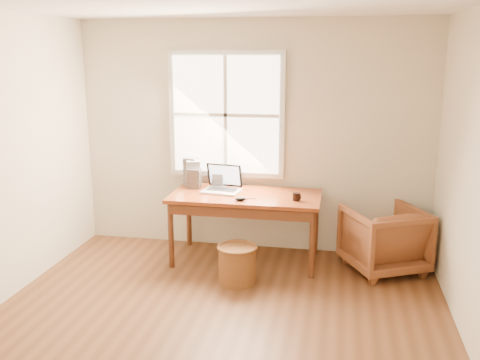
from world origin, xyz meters
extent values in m
cube|color=brown|center=(0.00, 0.00, -0.01)|extent=(4.00, 4.50, 0.02)
cube|color=beige|center=(0.00, 2.26, 1.30)|extent=(4.00, 0.02, 2.60)
cube|color=beige|center=(0.00, -2.26, 1.30)|extent=(4.00, 0.02, 2.60)
cube|color=silver|center=(-0.30, 2.22, 1.55)|extent=(1.32, 0.05, 1.42)
cube|color=white|center=(-0.30, 2.19, 1.55)|extent=(1.20, 0.02, 1.30)
cube|color=silver|center=(-0.30, 2.18, 1.55)|extent=(0.04, 0.02, 1.30)
cube|color=silver|center=(-0.30, 2.18, 1.55)|extent=(1.20, 0.02, 0.04)
cube|color=brown|center=(0.00, 1.80, 0.73)|extent=(1.60, 0.80, 0.04)
imported|color=brown|center=(1.46, 1.80, 0.34)|extent=(0.99, 1.00, 0.68)
cylinder|color=brown|center=(0.02, 1.21, 0.18)|extent=(0.49, 0.49, 0.37)
ellipsoid|color=black|center=(-0.01, 1.54, 0.77)|extent=(0.14, 0.11, 0.04)
cylinder|color=black|center=(0.55, 1.66, 0.79)|extent=(0.08, 0.08, 0.08)
cube|color=silver|center=(-0.64, 2.02, 0.90)|extent=(0.18, 0.17, 0.30)
cube|color=#242529|center=(-0.62, 1.97, 0.86)|extent=(0.14, 0.12, 0.22)
cube|color=#9FA0AC|center=(-0.68, 2.09, 0.91)|extent=(0.17, 0.15, 0.32)
cube|color=silver|center=(-0.35, 2.05, 0.83)|extent=(0.14, 0.13, 0.16)
camera|label=1|loc=(0.98, -3.64, 2.25)|focal=40.00mm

